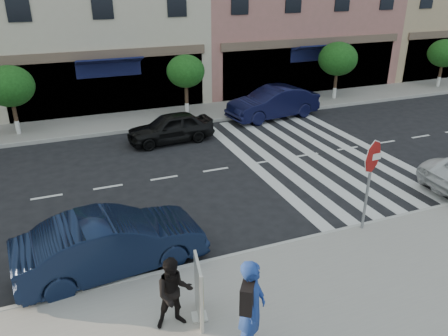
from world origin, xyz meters
The scene contains 14 objects.
ground centered at (0.00, 0.00, 0.00)m, with size 120.00×120.00×0.00m, color black.
sidewalk_near centered at (0.00, -3.75, 0.07)m, with size 60.00×4.50×0.15m, color gray.
sidewalk_far centered at (0.00, 11.00, 0.07)m, with size 60.00×3.00×0.15m, color gray.
street_tree_wb centered at (-5.00, 10.80, 2.31)m, with size 2.10×2.10×3.06m.
street_tree_c centered at (3.00, 10.80, 2.36)m, with size 1.90×1.90×3.04m.
street_tree_ea centered at (12.00, 10.80, 2.39)m, with size 2.20×2.20×3.19m.
street_tree_eb centered at (20.00, 10.80, 2.22)m, with size 2.00×2.00×2.94m.
stop_sign centered at (4.31, -1.67, 2.08)m, with size 0.94×0.13×2.67m.
photographer centered at (-0.47, -4.42, 1.14)m, with size 0.72×0.47×1.98m, color navy.
walker centered at (-1.65, -3.30, 0.94)m, with size 0.77×0.60×1.59m, color black.
poster_board centered at (-1.13, -3.31, 0.82)m, with size 0.37×0.91×1.39m.
car_near_mid centered at (-2.50, -0.73, 0.75)m, with size 1.59×4.57×1.50m, color black.
car_far_mid centered at (1.26, 7.60, 0.64)m, with size 1.51×3.76×1.28m, color black.
car_far_right centered at (7.07, 9.10, 0.79)m, with size 1.67×4.79×1.58m, color black.
Camera 1 is at (-3.29, -10.10, 6.73)m, focal length 35.00 mm.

